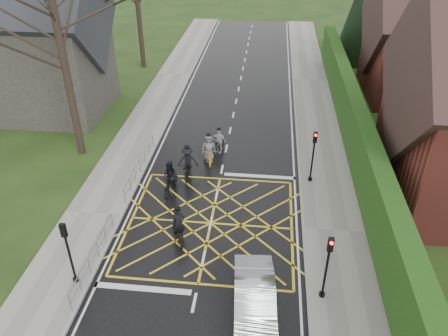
% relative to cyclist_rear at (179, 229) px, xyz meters
% --- Properties ---
extents(ground, '(120.00, 120.00, 0.00)m').
position_rel_cyclist_rear_xyz_m(ground, '(1.34, 1.29, -0.62)').
color(ground, black).
rests_on(ground, ground).
extents(road, '(9.00, 80.00, 0.01)m').
position_rel_cyclist_rear_xyz_m(road, '(1.34, 1.29, -0.61)').
color(road, black).
rests_on(road, ground).
extents(sidewalk_right, '(3.00, 80.00, 0.15)m').
position_rel_cyclist_rear_xyz_m(sidewalk_right, '(7.34, 1.29, -0.54)').
color(sidewalk_right, gray).
rests_on(sidewalk_right, ground).
extents(sidewalk_left, '(3.00, 80.00, 0.15)m').
position_rel_cyclist_rear_xyz_m(sidewalk_left, '(-4.66, 1.29, -0.54)').
color(sidewalk_left, gray).
rests_on(sidewalk_left, ground).
extents(stone_wall, '(0.50, 38.00, 0.70)m').
position_rel_cyclist_rear_xyz_m(stone_wall, '(9.09, 7.29, -0.27)').
color(stone_wall, slate).
rests_on(stone_wall, ground).
extents(hedge, '(0.90, 38.00, 2.80)m').
position_rel_cyclist_rear_xyz_m(hedge, '(9.09, 7.29, 1.48)').
color(hedge, black).
rests_on(hedge, stone_wall).
extents(house_far, '(9.80, 8.80, 10.30)m').
position_rel_cyclist_rear_xyz_m(house_far, '(16.09, 19.29, 3.74)').
color(house_far, maroon).
rests_on(house_far, ground).
extents(conifer, '(4.60, 4.60, 10.00)m').
position_rel_cyclist_rear_xyz_m(conifer, '(12.09, 27.29, 4.38)').
color(conifer, black).
rests_on(conifer, ground).
extents(church, '(8.80, 7.80, 11.00)m').
position_rel_cyclist_rear_xyz_m(church, '(-12.19, 13.29, 4.31)').
color(church, '#2D2B28').
rests_on(church, ground).
extents(tree_near, '(9.24, 9.24, 11.44)m').
position_rel_cyclist_rear_xyz_m(tree_near, '(-7.66, 7.29, 7.29)').
color(tree_near, black).
rests_on(tree_near, ground).
extents(railing_south, '(0.05, 5.04, 1.03)m').
position_rel_cyclist_rear_xyz_m(railing_south, '(-3.31, -2.21, 0.16)').
color(railing_south, slate).
rests_on(railing_south, ground).
extents(railing_north, '(0.05, 6.04, 1.03)m').
position_rel_cyclist_rear_xyz_m(railing_north, '(-3.31, 5.29, 0.17)').
color(railing_north, slate).
rests_on(railing_north, ground).
extents(traffic_light_ne, '(0.24, 0.31, 3.21)m').
position_rel_cyclist_rear_xyz_m(traffic_light_ne, '(6.44, 5.49, 1.04)').
color(traffic_light_ne, black).
rests_on(traffic_light_ne, ground).
extents(traffic_light_se, '(0.24, 0.31, 3.21)m').
position_rel_cyclist_rear_xyz_m(traffic_light_se, '(6.44, -2.91, 1.04)').
color(traffic_light_se, black).
rests_on(traffic_light_se, ground).
extents(traffic_light_sw, '(0.24, 0.31, 3.21)m').
position_rel_cyclist_rear_xyz_m(traffic_light_sw, '(-3.76, -3.20, 1.04)').
color(traffic_light_sw, black).
rests_on(traffic_light_sw, ground).
extents(cyclist_rear, '(1.36, 2.07, 1.90)m').
position_rel_cyclist_rear_xyz_m(cyclist_rear, '(0.00, 0.00, 0.00)').
color(cyclist_rear, black).
rests_on(cyclist_rear, ground).
extents(cyclist_back, '(0.98, 2.02, 1.96)m').
position_rel_cyclist_rear_xyz_m(cyclist_back, '(-1.16, 3.73, 0.12)').
color(cyclist_back, black).
rests_on(cyclist_back, ground).
extents(cyclist_mid, '(1.24, 2.11, 2.00)m').
position_rel_cyclist_rear_xyz_m(cyclist_mid, '(-0.54, 5.45, 0.11)').
color(cyclist_mid, black).
rests_on(cyclist_mid, ground).
extents(cyclist_front, '(1.02, 1.82, 1.76)m').
position_rel_cyclist_rear_xyz_m(cyclist_front, '(0.92, 8.24, 0.03)').
color(cyclist_front, black).
rests_on(cyclist_front, ground).
extents(cyclist_lead, '(1.18, 2.06, 1.90)m').
position_rel_cyclist_rear_xyz_m(cyclist_lead, '(0.43, 7.16, 0.04)').
color(cyclist_lead, '#B49816').
rests_on(cyclist_lead, ground).
extents(car, '(1.94, 4.61, 1.48)m').
position_rel_cyclist_rear_xyz_m(car, '(3.75, -4.00, 0.12)').
color(car, '#B7BABE').
rests_on(car, ground).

